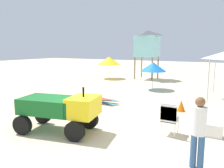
% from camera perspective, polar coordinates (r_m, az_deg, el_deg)
% --- Properties ---
extents(ground, '(80.00, 80.00, 0.00)m').
position_cam_1_polar(ground, '(7.35, -5.79, -12.16)').
color(ground, beige).
extents(utility_cart, '(2.75, 1.77, 1.50)m').
position_cam_1_polar(utility_cart, '(7.30, -13.07, -6.02)').
color(utility_cart, '#146023').
rests_on(utility_cart, ground).
extents(stacked_plastic_chairs, '(0.48, 0.48, 1.02)m').
position_cam_1_polar(stacked_plastic_chairs, '(7.10, 14.49, -8.02)').
color(stacked_plastic_chairs, white).
rests_on(stacked_plastic_chairs, ground).
extents(surfboard_pile, '(2.64, 0.85, 0.40)m').
position_cam_1_polar(surfboard_pile, '(11.12, -4.00, -3.66)').
color(surfboard_pile, '#268CCC').
rests_on(surfboard_pile, ground).
extents(lifeguard_near_center, '(0.32, 0.32, 1.64)m').
position_cam_1_polar(lifeguard_near_center, '(5.30, 21.31, -10.50)').
color(lifeguard_near_center, '#33598C').
rests_on(lifeguard_near_center, ground).
extents(lifeguard_tower, '(1.98, 1.98, 4.17)m').
position_cam_1_polar(lifeguard_tower, '(19.64, 8.99, 10.19)').
color(lifeguard_tower, olive).
rests_on(lifeguard_tower, ground).
extents(beach_umbrella_mid, '(1.68, 1.68, 1.77)m').
position_cam_1_polar(beach_umbrella_mid, '(14.61, 10.53, 4.35)').
color(beach_umbrella_mid, beige).
rests_on(beach_umbrella_mid, ground).
extents(beach_umbrella_far, '(2.00, 2.00, 1.93)m').
position_cam_1_polar(beach_umbrella_far, '(19.67, -0.76, 5.99)').
color(beach_umbrella_far, beige).
rests_on(beach_umbrella_far, ground).
extents(traffic_cone_near, '(0.34, 0.34, 0.49)m').
position_cam_1_polar(traffic_cone_near, '(9.96, 17.32, -5.33)').
color(traffic_cone_near, orange).
rests_on(traffic_cone_near, ground).
extents(cooler_box, '(0.59, 0.33, 0.40)m').
position_cam_1_polar(cooler_box, '(7.57, 24.25, -10.71)').
color(cooler_box, white).
rests_on(cooler_box, ground).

